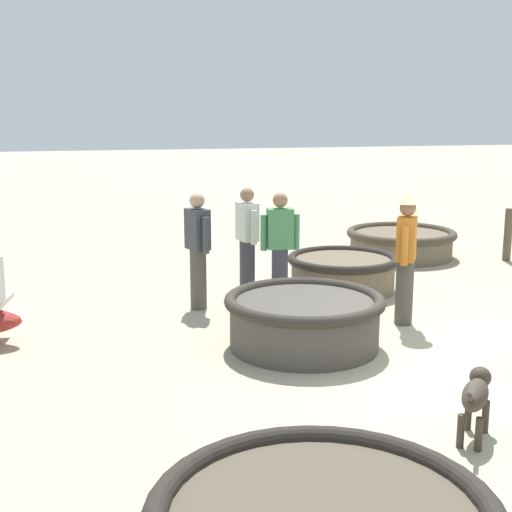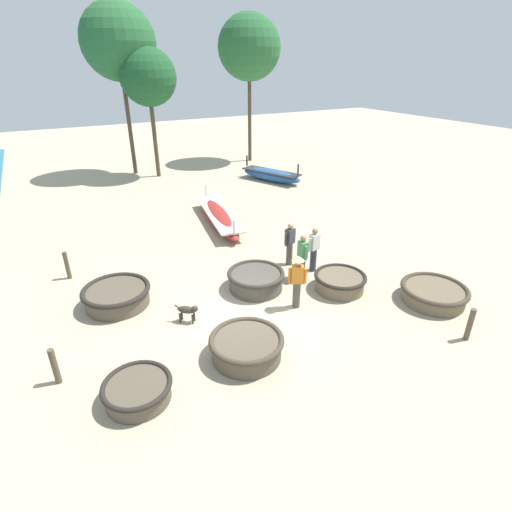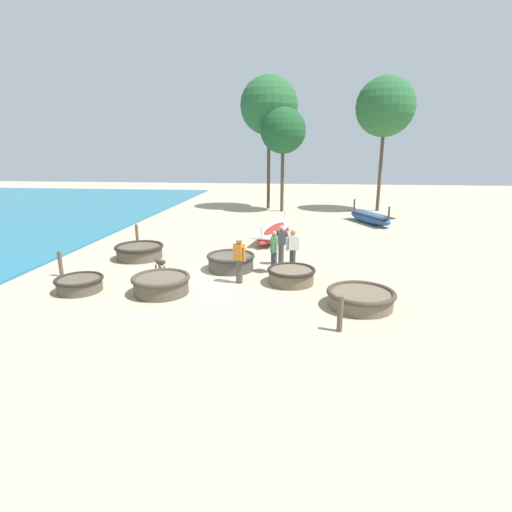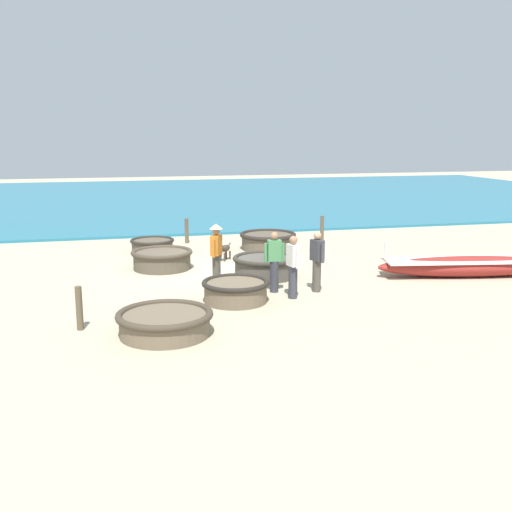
{
  "view_description": "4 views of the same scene",
  "coord_description": "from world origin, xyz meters",
  "px_view_note": "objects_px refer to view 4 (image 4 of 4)",
  "views": [
    {
      "loc": [
        -6.34,
        3.84,
        2.67
      ],
      "look_at": [
        2.69,
        1.64,
        0.73
      ],
      "focal_mm": 50.0,
      "sensor_mm": 36.0,
      "label": 1
    },
    {
      "loc": [
        -4.23,
        -8.14,
        6.6
      ],
      "look_at": [
        1.33,
        2.03,
        0.85
      ],
      "focal_mm": 28.0,
      "sensor_mm": 36.0,
      "label": 2
    },
    {
      "loc": [
        3.56,
        -12.78,
        4.43
      ],
      "look_at": [
        2.05,
        0.87,
        0.73
      ],
      "focal_mm": 28.0,
      "sensor_mm": 36.0,
      "label": 3
    },
    {
      "loc": [
        17.08,
        -2.67,
        4.02
      ],
      "look_at": [
        2.46,
        0.89,
        0.93
      ],
      "focal_mm": 42.0,
      "sensor_mm": 36.0,
      "label": 4
    }
  ],
  "objects_px": {
    "coracle_far_left": "(236,290)",
    "mooring_post_inland": "(187,231)",
    "mooring_post_mid_beach": "(79,308)",
    "fisherman_crouching": "(317,260)",
    "fisherman_standing_left": "(293,265)",
    "coracle_upturned": "(265,266)",
    "coracle_front_right": "(165,322)",
    "coracle_center": "(268,240)",
    "coracle_front_left": "(162,259)",
    "fisherman_hauling": "(274,260)",
    "mooring_post_shoreline": "(322,228)",
    "long_boat_white_hull": "(471,266)",
    "fisherman_standing_right": "(216,250)",
    "coracle_tilted": "(152,245)",
    "dog": "(225,249)"
  },
  "relations": [
    {
      "from": "coracle_far_left",
      "to": "mooring_post_inland",
      "type": "xyz_separation_m",
      "value": [
        -8.21,
        -0.14,
        0.17
      ]
    },
    {
      "from": "mooring_post_mid_beach",
      "to": "fisherman_crouching",
      "type": "bearing_deg",
      "value": 106.81
    },
    {
      "from": "fisherman_standing_left",
      "to": "mooring_post_inland",
      "type": "xyz_separation_m",
      "value": [
        -8.22,
        -1.59,
        -0.37
      ]
    },
    {
      "from": "coracle_upturned",
      "to": "coracle_front_right",
      "type": "height_order",
      "value": "coracle_upturned"
    },
    {
      "from": "coracle_center",
      "to": "coracle_front_left",
      "type": "xyz_separation_m",
      "value": [
        2.3,
        -3.91,
        -0.0
      ]
    },
    {
      "from": "coracle_far_left",
      "to": "fisherman_hauling",
      "type": "distance_m",
      "value": 1.44
    },
    {
      "from": "coracle_front_right",
      "to": "mooring_post_shoreline",
      "type": "relative_size",
      "value": 2.05
    },
    {
      "from": "long_boat_white_hull",
      "to": "mooring_post_mid_beach",
      "type": "height_order",
      "value": "long_boat_white_hull"
    },
    {
      "from": "coracle_front_left",
      "to": "fisherman_standing_right",
      "type": "height_order",
      "value": "fisherman_standing_right"
    },
    {
      "from": "mooring_post_shoreline",
      "to": "mooring_post_mid_beach",
      "type": "height_order",
      "value": "mooring_post_shoreline"
    },
    {
      "from": "coracle_tilted",
      "to": "mooring_post_shoreline",
      "type": "distance_m",
      "value": 6.47
    },
    {
      "from": "fisherman_hauling",
      "to": "long_boat_white_hull",
      "type": "bearing_deg",
      "value": 93.44
    },
    {
      "from": "coracle_far_left",
      "to": "long_boat_white_hull",
      "type": "distance_m",
      "value": 7.16
    },
    {
      "from": "long_boat_white_hull",
      "to": "fisherman_hauling",
      "type": "height_order",
      "value": "fisherman_hauling"
    },
    {
      "from": "coracle_upturned",
      "to": "mooring_post_mid_beach",
      "type": "relative_size",
      "value": 1.95
    },
    {
      "from": "long_boat_white_hull",
      "to": "coracle_front_right",
      "type": "bearing_deg",
      "value": -71.1
    },
    {
      "from": "coracle_front_left",
      "to": "long_boat_white_hull",
      "type": "height_order",
      "value": "long_boat_white_hull"
    },
    {
      "from": "fisherman_standing_left",
      "to": "dog",
      "type": "relative_size",
      "value": 2.78
    },
    {
      "from": "mooring_post_inland",
      "to": "mooring_post_mid_beach",
      "type": "distance_m",
      "value": 10.11
    },
    {
      "from": "coracle_upturned",
      "to": "mooring_post_shoreline",
      "type": "xyz_separation_m",
      "value": [
        -5.15,
        3.59,
        0.15
      ]
    },
    {
      "from": "coracle_front_left",
      "to": "coracle_front_right",
      "type": "bearing_deg",
      "value": -4.44
    },
    {
      "from": "dog",
      "to": "mooring_post_mid_beach",
      "type": "xyz_separation_m",
      "value": [
        6.11,
        -4.22,
        0.09
      ]
    },
    {
      "from": "coracle_tilted",
      "to": "fisherman_hauling",
      "type": "distance_m",
      "value": 6.66
    },
    {
      "from": "coracle_center",
      "to": "mooring_post_inland",
      "type": "xyz_separation_m",
      "value": [
        -1.85,
        -2.64,
        0.14
      ]
    },
    {
      "from": "coracle_center",
      "to": "long_boat_white_hull",
      "type": "distance_m",
      "value": 7.04
    },
    {
      "from": "mooring_post_mid_beach",
      "to": "fisherman_standing_right",
      "type": "bearing_deg",
      "value": 131.77
    },
    {
      "from": "long_boat_white_hull",
      "to": "mooring_post_inland",
      "type": "height_order",
      "value": "long_boat_white_hull"
    },
    {
      "from": "coracle_tilted",
      "to": "coracle_center",
      "type": "distance_m",
      "value": 4.03
    },
    {
      "from": "coracle_upturned",
      "to": "coracle_center",
      "type": "bearing_deg",
      "value": 163.91
    },
    {
      "from": "coracle_tilted",
      "to": "mooring_post_inland",
      "type": "height_order",
      "value": "mooring_post_inland"
    },
    {
      "from": "coracle_front_right",
      "to": "fisherman_standing_left",
      "type": "xyz_separation_m",
      "value": [
        -2.04,
        3.34,
        0.56
      ]
    },
    {
      "from": "fisherman_standing_right",
      "to": "mooring_post_inland",
      "type": "height_order",
      "value": "fisherman_standing_right"
    },
    {
      "from": "coracle_upturned",
      "to": "long_boat_white_hull",
      "type": "xyz_separation_m",
      "value": [
        1.28,
        5.76,
        -0.03
      ]
    },
    {
      "from": "fisherman_standing_right",
      "to": "mooring_post_inland",
      "type": "xyz_separation_m",
      "value": [
        -6.45,
        0.01,
        -0.49
      ]
    },
    {
      "from": "long_boat_white_hull",
      "to": "mooring_post_mid_beach",
      "type": "xyz_separation_m",
      "value": [
        2.33,
        -10.66,
        0.16
      ]
    },
    {
      "from": "fisherman_hauling",
      "to": "mooring_post_shoreline",
      "type": "relative_size",
      "value": 1.63
    },
    {
      "from": "fisherman_crouching",
      "to": "fisherman_standing_right",
      "type": "relative_size",
      "value": 0.94
    },
    {
      "from": "fisherman_crouching",
      "to": "fisherman_standing_left",
      "type": "height_order",
      "value": "same"
    },
    {
      "from": "coracle_center",
      "to": "fisherman_crouching",
      "type": "xyz_separation_m",
      "value": [
        5.9,
        -0.26,
        0.52
      ]
    },
    {
      "from": "coracle_tilted",
      "to": "coracle_upturned",
      "type": "height_order",
      "value": "coracle_upturned"
    },
    {
      "from": "coracle_front_left",
      "to": "dog",
      "type": "bearing_deg",
      "value": 109.92
    },
    {
      "from": "coracle_tilted",
      "to": "fisherman_standing_left",
      "type": "relative_size",
      "value": 0.96
    },
    {
      "from": "fisherman_crouching",
      "to": "mooring_post_inland",
      "type": "height_order",
      "value": "fisherman_crouching"
    },
    {
      "from": "coracle_center",
      "to": "fisherman_hauling",
      "type": "distance_m",
      "value": 5.87
    },
    {
      "from": "dog",
      "to": "mooring_post_shoreline",
      "type": "xyz_separation_m",
      "value": [
        -2.64,
        4.26,
        0.11
      ]
    },
    {
      "from": "mooring_post_mid_beach",
      "to": "coracle_far_left",
      "type": "bearing_deg",
      "value": 109.98
    },
    {
      "from": "mooring_post_inland",
      "to": "mooring_post_shoreline",
      "type": "bearing_deg",
      "value": 81.45
    },
    {
      "from": "coracle_front_left",
      "to": "mooring_post_shoreline",
      "type": "bearing_deg",
      "value": 118.19
    },
    {
      "from": "coracle_tilted",
      "to": "fisherman_standing_right",
      "type": "bearing_deg",
      "value": 15.31
    },
    {
      "from": "coracle_tilted",
      "to": "fisherman_hauling",
      "type": "relative_size",
      "value": 0.96
    }
  ]
}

